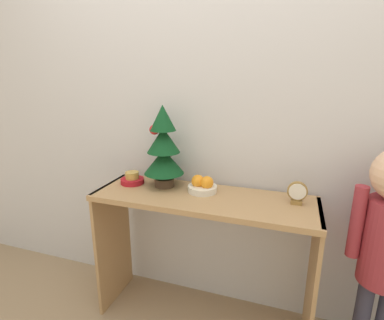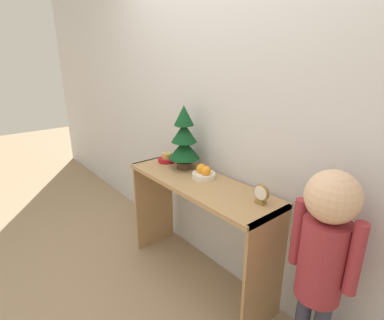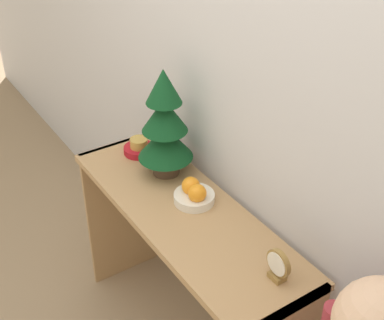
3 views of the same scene
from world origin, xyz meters
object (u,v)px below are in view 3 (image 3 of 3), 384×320
(mini_tree, at_px, (165,124))
(desk_clock, at_px, (278,266))
(fruit_bowl, at_px, (194,194))
(singing_bowl, at_px, (139,148))

(mini_tree, height_order, desk_clock, mini_tree)
(mini_tree, height_order, fruit_bowl, mini_tree)
(singing_bowl, distance_m, desk_clock, 0.94)
(fruit_bowl, relative_size, singing_bowl, 1.16)
(mini_tree, distance_m, desk_clock, 0.76)
(desk_clock, bearing_deg, singing_bowl, -179.97)
(singing_bowl, bearing_deg, desk_clock, 0.03)
(singing_bowl, relative_size, desk_clock, 1.18)
(fruit_bowl, distance_m, singing_bowl, 0.44)
(desk_clock, bearing_deg, fruit_bowl, 179.45)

